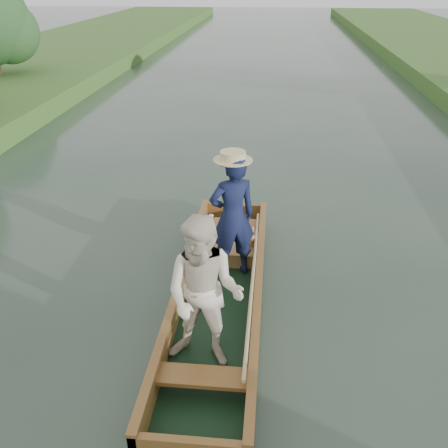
{
  "coord_description": "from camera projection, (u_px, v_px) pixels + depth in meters",
  "views": [
    {
      "loc": [
        0.59,
        -5.42,
        4.04
      ],
      "look_at": [
        0.0,
        0.6,
        0.95
      ],
      "focal_mm": 40.0,
      "sensor_mm": 36.0,
      "label": 1
    }
  ],
  "objects": [
    {
      "name": "ground",
      "position": [
        220.0,
        307.0,
        6.69
      ],
      "size": [
        120.0,
        120.0,
        0.0
      ],
      "primitive_type": "plane",
      "color": "#283D30",
      "rests_on": "ground"
    },
    {
      "name": "trees_far",
      "position": [
        133.0,
        31.0,
        14.29
      ],
      "size": [
        22.62,
        9.35,
        4.45
      ],
      "color": "#47331E",
      "rests_on": "ground"
    },
    {
      "name": "punt",
      "position": [
        219.0,
        273.0,
        6.2
      ],
      "size": [
        1.12,
        5.0,
        1.92
      ],
      "color": "black",
      "rests_on": "ground"
    }
  ]
}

